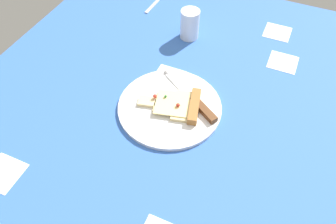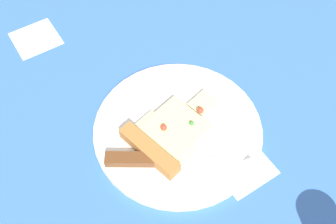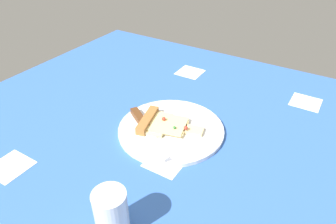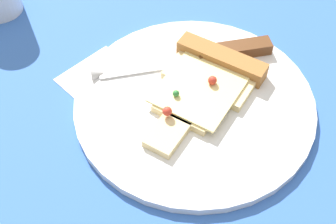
# 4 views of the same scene
# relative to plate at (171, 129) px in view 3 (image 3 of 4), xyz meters

# --- Properties ---
(ground_plane) EXTENTS (1.28, 1.28, 0.03)m
(ground_plane) POSITION_rel_plate_xyz_m (-0.06, 0.03, -0.02)
(ground_plane) COLOR #3360B7
(ground_plane) RESTS_ON ground
(plate) EXTENTS (0.30, 0.30, 0.01)m
(plate) POSITION_rel_plate_xyz_m (0.00, 0.00, 0.00)
(plate) COLOR silver
(plate) RESTS_ON ground_plane
(pizza_slice) EXTENTS (0.13, 0.19, 0.02)m
(pizza_slice) POSITION_rel_plate_xyz_m (-0.01, 0.03, 0.01)
(pizza_slice) COLOR beige
(pizza_slice) RESTS_ON plate
(knife) EXTENTS (0.15, 0.21, 0.02)m
(knife) POSITION_rel_plate_xyz_m (-0.04, 0.06, 0.01)
(knife) COLOR silver
(knife) RESTS_ON plate
(drinking_glass) EXTENTS (0.06, 0.06, 0.10)m
(drinking_glass) POSITION_rel_plate_xyz_m (-0.33, -0.07, 0.05)
(drinking_glass) COLOR white
(drinking_glass) RESTS_ON ground_plane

